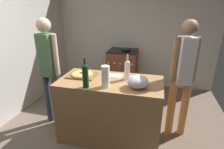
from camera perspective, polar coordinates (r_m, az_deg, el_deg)
name	(u,v)px	position (r m, az deg, el deg)	size (l,w,h in m)	color
ground_plane	(115,109)	(3.57, 1.01, -10.97)	(4.01, 3.26, 0.02)	#6B5B4C
kitchen_wall_rear	(129,32)	(4.43, 5.33, 13.32)	(4.01, 0.10, 2.60)	#BCB7AD
kitchen_wall_left	(26,38)	(3.88, -25.47, 10.36)	(0.10, 3.26, 2.60)	#BCB7AD
counter	(110,109)	(2.69, -0.53, -10.89)	(1.43, 0.72, 0.92)	#9E7247
cutting_board	(82,75)	(2.67, -9.32, -0.24)	(0.40, 0.32, 0.02)	brown
pizza	(82,74)	(2.66, -9.34, 0.18)	(0.31, 0.31, 0.03)	tan
mixing_bowl	(138,82)	(2.26, 8.06, -2.22)	(0.27, 0.27, 0.16)	#B2B2B7
paper_towel_roll	(106,77)	(2.24, -2.06, -0.64)	(0.10, 0.10, 0.28)	white
wine_bottle_clear	(127,69)	(2.48, 4.80, 1.73)	(0.07, 0.07, 0.36)	silver
wine_bottle_amber	(85,75)	(2.23, -8.39, -0.05)	(0.08, 0.08, 0.39)	#143819
recipe_sheet	(115,75)	(2.66, 0.89, -0.27)	(0.21, 0.15, 0.00)	white
stove	(123,70)	(4.25, 3.36, 1.51)	(0.64, 0.61, 0.98)	brown
person_in_stripes	(49,66)	(2.95, -19.31, 2.43)	(0.38, 0.22, 1.72)	#383D4C
person_in_red	(183,74)	(2.68, 21.43, 0.16)	(0.35, 0.25, 1.72)	#D88C4C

